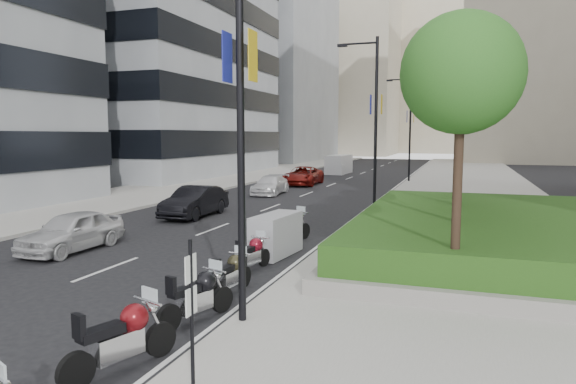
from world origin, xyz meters
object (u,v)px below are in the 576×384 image
at_px(parking_sign, 191,307).
at_px(motorcycle_5, 276,235).
at_px(motorcycle_6, 292,226).
at_px(car_a, 72,231).
at_px(motorcycle_2, 198,296).
at_px(car_d, 303,176).
at_px(motorcycle_1, 123,337).
at_px(motorcycle_3, 231,274).
at_px(lamp_post_2, 408,123).
at_px(car_c, 270,185).
at_px(lamp_post_0, 233,84).
at_px(lamp_post_1, 373,115).
at_px(car_b, 195,202).
at_px(motorcycle_4, 252,254).
at_px(delivery_van, 338,165).

height_order(parking_sign, motorcycle_5, parking_sign).
relative_size(motorcycle_6, car_a, 0.52).
bearing_deg(motorcycle_2, car_d, 31.38).
distance_m(motorcycle_1, motorcycle_3, 4.55).
bearing_deg(lamp_post_2, car_c, -123.88).
bearing_deg(car_a, motorcycle_2, -30.71).
height_order(lamp_post_0, lamp_post_1, same).
height_order(motorcycle_6, car_b, car_b).
relative_size(motorcycle_1, car_b, 0.48).
bearing_deg(motorcycle_1, lamp_post_0, -0.82).
relative_size(motorcycle_4, car_c, 0.44).
relative_size(lamp_post_1, delivery_van, 1.90).
bearing_deg(car_b, motorcycle_6, -33.52).
bearing_deg(car_c, car_a, -94.66).
relative_size(lamp_post_0, motorcycle_3, 4.58).
xyz_separation_m(motorcycle_4, motorcycle_6, (-0.21, 4.39, 0.07)).
bearing_deg(motorcycle_4, motorcycle_3, -160.84).
height_order(motorcycle_2, car_b, car_b).
xyz_separation_m(lamp_post_2, delivery_van, (-7.91, 8.13, -4.16)).
bearing_deg(lamp_post_1, motorcycle_1, -92.75).
height_order(motorcycle_5, delivery_van, delivery_van).
height_order(motorcycle_2, car_c, car_c).
height_order(car_a, car_d, car_d).
height_order(motorcycle_1, delivery_van, delivery_van).
height_order(motorcycle_1, motorcycle_3, motorcycle_1).
relative_size(lamp_post_1, motorcycle_4, 4.64).
xyz_separation_m(lamp_post_2, car_b, (-8.06, -22.24, -4.31)).
bearing_deg(car_c, motorcycle_5, -71.95).
xyz_separation_m(motorcycle_5, car_a, (-7.02, -1.62, -0.00)).
bearing_deg(parking_sign, motorcycle_3, 108.75).
distance_m(car_a, car_c, 18.45).
distance_m(motorcycle_3, car_c, 22.23).
height_order(lamp_post_1, motorcycle_2, lamp_post_1).
bearing_deg(parking_sign, motorcycle_1, 164.37).
relative_size(lamp_post_2, delivery_van, 1.90).
bearing_deg(lamp_post_2, motorcycle_1, -91.43).
bearing_deg(lamp_post_0, motorcycle_2, -178.57).
xyz_separation_m(motorcycle_4, car_d, (-6.46, 26.06, 0.23)).
height_order(lamp_post_0, motorcycle_3, lamp_post_0).
relative_size(motorcycle_3, motorcycle_4, 1.01).
relative_size(motorcycle_4, motorcycle_6, 0.91).
bearing_deg(car_a, motorcycle_1, -42.82).
distance_m(motorcycle_1, car_b, 16.89).
distance_m(car_a, car_b, 8.10).
relative_size(lamp_post_0, lamp_post_1, 1.00).
distance_m(motorcycle_4, car_b, 10.87).
height_order(motorcycle_3, motorcycle_6, motorcycle_6).
bearing_deg(lamp_post_2, car_b, -109.92).
bearing_deg(delivery_van, motorcycle_5, -76.64).
relative_size(lamp_post_2, motorcycle_5, 3.68).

